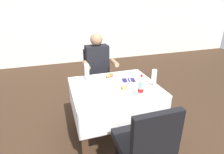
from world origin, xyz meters
TOP-DOWN VIEW (x-y plane):
  - ground_plane at (0.00, 0.00)m, footprint 11.00×11.00m
  - back_wall at (0.00, 3.52)m, footprint 11.00×0.12m
  - main_dining_table at (-0.02, 0.06)m, footprint 1.07×0.90m
  - chair_far_diner_seat at (-0.02, 0.91)m, footprint 0.44×0.50m
  - chair_near_camera_side at (-0.02, -0.78)m, footprint 0.44×0.50m
  - seated_diner_far at (-0.04, 0.80)m, footprint 0.50×0.46m
  - plate_near_camera at (0.06, -0.08)m, footprint 0.22×0.22m
  - plate_far_diner at (-0.01, 0.32)m, footprint 0.23×0.23m
  - beer_glass_left at (-0.31, 0.35)m, footprint 0.07×0.07m
  - beer_glass_middle at (0.45, -0.08)m, footprint 0.07×0.07m
  - cola_bottle_primary at (0.16, -0.29)m, footprint 0.07×0.07m
  - napkin_cutlery_set at (0.22, 0.16)m, footprint 0.20×0.20m

SIDE VIEW (x-z plane):
  - ground_plane at x=0.00m, z-range 0.00..0.00m
  - chair_far_diner_seat at x=-0.02m, z-range 0.07..1.04m
  - chair_near_camera_side at x=-0.02m, z-range 0.07..1.04m
  - main_dining_table at x=-0.02m, z-range 0.20..0.93m
  - seated_diner_far at x=-0.04m, z-range 0.08..1.34m
  - napkin_cutlery_set at x=0.22m, z-range 0.73..0.74m
  - plate_near_camera at x=0.06m, z-range 0.71..0.79m
  - plate_far_diner at x=-0.01m, z-range 0.72..0.79m
  - beer_glass_middle at x=0.45m, z-range 0.73..0.94m
  - beer_glass_left at x=-0.31m, z-range 0.73..0.96m
  - cola_bottle_primary at x=0.16m, z-range 0.71..0.98m
  - back_wall at x=0.00m, z-range 0.00..2.73m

